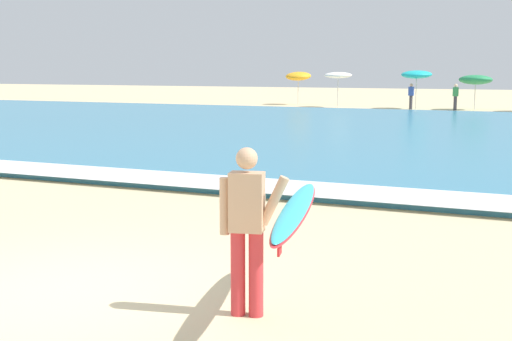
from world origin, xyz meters
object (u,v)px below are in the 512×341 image
object	(u,v)px
beach_umbrella_0	(298,76)
beach_umbrella_1	(338,75)
beachgoer_near_row_left	(411,96)
beach_umbrella_2	(417,75)
surfer_with_board	(269,218)
beach_umbrella_3	(476,80)
beachgoer_near_row_mid	(455,96)

from	to	relation	value
beach_umbrella_0	beach_umbrella_1	size ratio (longest dim) A/B	1.02
beachgoer_near_row_left	beach_umbrella_2	bearing A→B (deg)	77.95
surfer_with_board	beach_umbrella_2	bearing A→B (deg)	98.68
surfer_with_board	beach_umbrella_0	bearing A→B (deg)	109.90
beach_umbrella_1	beach_umbrella_3	xyz separation A→B (m)	(8.40, 0.68, -0.25)
beach_umbrella_3	surfer_with_board	bearing A→B (deg)	-86.65
surfer_with_board	beachgoer_near_row_left	distance (m)	37.04
beach_umbrella_3	beachgoer_near_row_mid	xyz separation A→B (m)	(-1.02, -0.88, -0.97)
beach_umbrella_1	beachgoer_near_row_mid	world-z (taller)	beach_umbrella_1
beach_umbrella_3	beachgoer_near_row_left	bearing A→B (deg)	-165.73
beach_umbrella_2	beachgoer_near_row_left	xyz separation A→B (m)	(-0.16, -0.73, -1.27)
beach_umbrella_0	beachgoer_near_row_left	bearing A→B (deg)	-16.82
beachgoer_near_row_mid	beach_umbrella_1	bearing A→B (deg)	178.43
beach_umbrella_1	beach_umbrella_3	size ratio (longest dim) A/B	1.05
beach_umbrella_2	beach_umbrella_3	size ratio (longest dim) A/B	1.12
beach_umbrella_2	beach_umbrella_3	xyz separation A→B (m)	(3.50, 0.20, -0.30)
beach_umbrella_0	beach_umbrella_1	world-z (taller)	beach_umbrella_0
beach_umbrella_0	surfer_with_board	bearing A→B (deg)	-70.10
beachgoer_near_row_left	beachgoer_near_row_mid	size ratio (longest dim) A/B	1.00
beach_umbrella_2	surfer_with_board	bearing A→B (deg)	-81.32
beach_umbrella_2	beach_umbrella_1	bearing A→B (deg)	-174.37
beach_umbrella_0	beach_umbrella_3	bearing A→B (deg)	-7.53
beach_umbrella_1	beachgoer_near_row_left	distance (m)	4.91
beach_umbrella_0	beach_umbrella_3	distance (m)	12.06
beach_umbrella_3	beachgoer_near_row_left	xyz separation A→B (m)	(-3.66, -0.93, -0.97)
beach_umbrella_0	beach_umbrella_2	xyz separation A→B (m)	(8.45, -1.78, 0.16)
beach_umbrella_0	beachgoer_near_row_left	size ratio (longest dim) A/B	1.48
surfer_with_board	beachgoer_near_row_mid	distance (m)	36.77
beach_umbrella_2	beachgoer_near_row_left	bearing A→B (deg)	-102.05
beach_umbrella_1	surfer_with_board	bearing A→B (deg)	-73.95
beach_umbrella_0	beach_umbrella_2	world-z (taller)	beach_umbrella_2
beach_umbrella_0	beach_umbrella_1	distance (m)	4.21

